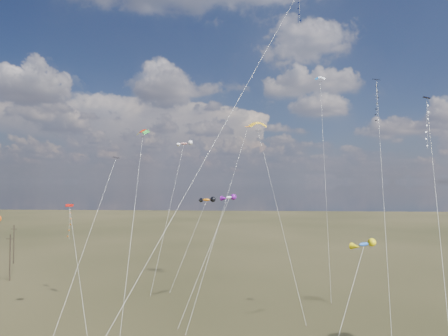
# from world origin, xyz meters

# --- Properties ---
(utility_pole_near) EXTENTS (1.40, 0.20, 8.00)m
(utility_pole_near) POSITION_xyz_m (-38.00, 30.00, 4.09)
(utility_pole_near) COLOR black
(utility_pole_near) RESTS_ON ground
(utility_pole_far) EXTENTS (1.40, 0.20, 8.00)m
(utility_pole_far) POSITION_xyz_m (-46.00, 44.00, 4.09)
(utility_pole_far) COLOR black
(utility_pole_far) RESTS_ON ground
(diamond_black_high) EXTENTS (5.20, 19.28, 31.29)m
(diamond_black_high) POSITION_xyz_m (20.65, 17.69, 26.64)
(diamond_black_high) COLOR black
(diamond_black_high) RESTS_ON ground
(diamond_navy_tall) EXTENTS (20.93, 27.46, 43.75)m
(diamond_navy_tall) POSITION_xyz_m (8.41, 15.40, 37.36)
(diamond_navy_tall) COLOR navy
(diamond_navy_tall) RESTS_ON ground
(diamond_black_mid) EXTENTS (1.20, 17.84, 20.59)m
(diamond_black_mid) POSITION_xyz_m (-15.10, 11.44, 13.94)
(diamond_black_mid) COLOR black
(diamond_black_mid) RESTS_ON ground
(diamond_red_low) EXTENTS (7.63, 10.70, 14.26)m
(diamond_red_low) POSITION_xyz_m (-18.98, 12.04, 11.53)
(diamond_red_low) COLOR #B01007
(diamond_red_low) RESTS_ON ground
(diamond_navy_right) EXTENTS (6.25, 17.99, 26.59)m
(diamond_navy_right) POSITION_xyz_m (22.92, 7.73, 22.40)
(diamond_navy_right) COLOR #0A0D4B
(diamond_navy_right) RESTS_ON ground
(diamond_orange_center) EXTENTS (7.26, 20.47, 26.16)m
(diamond_orange_center) POSITION_xyz_m (0.89, 20.73, 17.18)
(diamond_orange_center) COLOR orange
(diamond_orange_center) RESTS_ON ground
(parafoil_yellow) EXTENTS (6.94, 16.62, 27.21)m
(parafoil_yellow) POSITION_xyz_m (4.87, 26.93, 26.43)
(parafoil_yellow) COLOR gold
(parafoil_yellow) RESTS_ON ground
(parafoil_blue_white) EXTENTS (3.16, 20.49, 37.68)m
(parafoil_blue_white) POSITION_xyz_m (16.96, 39.92, 36.71)
(parafoil_blue_white) COLOR blue
(parafoil_blue_white) RESTS_ON ground
(parafoil_tricolor) EXTENTS (4.36, 20.80, 24.07)m
(parafoil_tricolor) POSITION_xyz_m (-10.00, 12.74, 23.32)
(parafoil_tricolor) COLOR yellow
(parafoil_tricolor) RESTS_ON ground
(novelty_orange_black) EXTENTS (6.28, 9.02, 14.53)m
(novelty_orange_black) POSITION_xyz_m (-4.05, 31.92, 13.96)
(novelty_orange_black) COLOR orange
(novelty_orange_black) RESTS_ON ground
(novelty_white_purple) EXTENTS (6.55, 8.69, 15.41)m
(novelty_white_purple) POSITION_xyz_m (0.71, 16.86, 14.92)
(novelty_white_purple) COLOR silver
(novelty_white_purple) RESTS_ON ground
(novelty_redwhite_stripe) EXTENTS (3.35, 23.00, 25.60)m
(novelty_redwhite_stripe) POSITION_xyz_m (-10.15, 44.35, 24.89)
(novelty_redwhite_stripe) COLOR red
(novelty_redwhite_stripe) RESTS_ON ground
(novelty_blue_yellow) EXTENTS (6.84, 8.18, 12.02)m
(novelty_blue_yellow) POSITION_xyz_m (13.58, -0.88, 11.55)
(novelty_blue_yellow) COLOR blue
(novelty_blue_yellow) RESTS_ON ground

